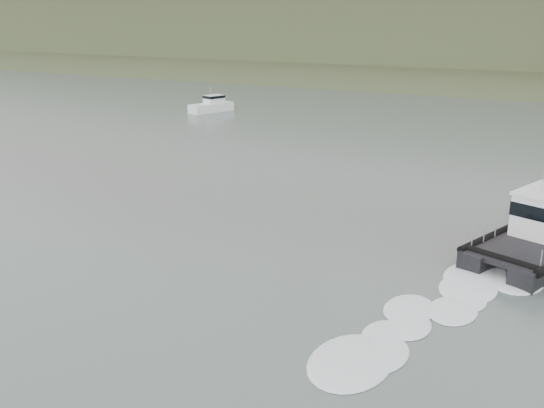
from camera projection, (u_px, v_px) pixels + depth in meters
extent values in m
plane|color=#4B5A54|center=(172.00, 334.00, 21.59)|extent=(400.00, 400.00, 0.00)
cube|color=#374929|center=(515.00, 85.00, 99.05)|extent=(500.00, 44.72, 16.25)
cube|color=#374929|center=(537.00, 41.00, 120.83)|extent=(500.00, 70.00, 18.00)
cube|color=black|center=(520.00, 240.00, 29.55)|extent=(4.28, 9.39, 1.04)
cube|color=black|center=(540.00, 241.00, 28.31)|extent=(6.05, 8.95, 0.22)
cube|color=white|center=(211.00, 108.00, 71.06)|extent=(3.48, 5.78, 1.10)
cube|color=white|center=(214.00, 100.00, 71.08)|extent=(2.08, 2.54, 1.10)
cube|color=black|center=(214.00, 97.00, 70.98)|extent=(2.14, 2.60, 0.32)
cylinder|color=gray|center=(211.00, 91.00, 70.49)|extent=(0.07, 0.07, 1.10)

